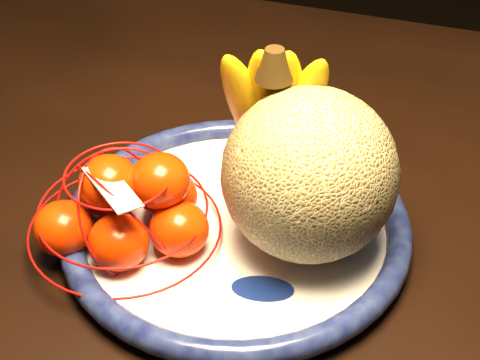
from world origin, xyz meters
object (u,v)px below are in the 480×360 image
at_px(dining_table, 118,170).
at_px(mandarin_bag, 128,208).
at_px(fruit_bowl, 236,226).
at_px(banana_bunch, 274,108).
at_px(cantaloupe, 309,175).

relative_size(dining_table, mandarin_bag, 5.94).
distance_m(fruit_bowl, banana_bunch, 0.13).
height_order(dining_table, cantaloupe, cantaloupe).
xyz_separation_m(cantaloupe, banana_bunch, (-0.06, 0.06, 0.02)).
distance_m(cantaloupe, banana_bunch, 0.09).
height_order(fruit_bowl, cantaloupe, cantaloupe).
xyz_separation_m(fruit_bowl, mandarin_bag, (-0.09, -0.06, 0.04)).
bearing_deg(banana_bunch, dining_table, 149.55).
distance_m(dining_table, cantaloupe, 0.37).
xyz_separation_m(dining_table, cantaloupe, (0.31, -0.11, 0.18)).
distance_m(fruit_bowl, mandarin_bag, 0.12).
distance_m(dining_table, mandarin_bag, 0.26).
bearing_deg(cantaloupe, banana_bunch, 135.08).
bearing_deg(cantaloupe, dining_table, 159.98).
xyz_separation_m(dining_table, mandarin_bag, (0.14, -0.18, 0.13)).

